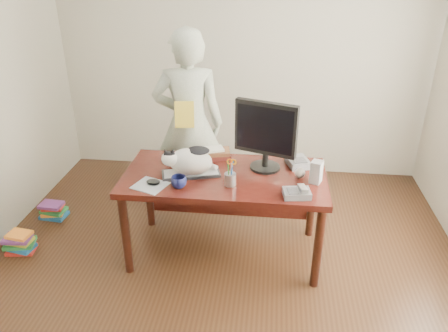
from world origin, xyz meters
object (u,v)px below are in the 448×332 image
book_pile_a (20,243)px  mouse (153,182)px  pen_cup (230,178)px  person (189,125)px  keyboard (191,173)px  coffee_mug (179,182)px  book_stack (216,153)px  desk (226,186)px  calculator (298,162)px  cat (189,160)px  phone (297,193)px  book_pile_b (53,210)px  speaker (316,172)px  monitor (266,132)px  baseball (300,173)px

book_pile_a → mouse: bearing=-1.2°
pen_cup → person: (-0.48, 0.86, 0.08)m
keyboard → person: (-0.15, 0.73, 0.13)m
coffee_mug → book_stack: bearing=69.6°
desk → book_stack: (-0.11, 0.23, 0.19)m
desk → calculator: calculator is taller
cat → phone: size_ratio=2.06×
book_stack → book_pile_a: 1.86m
pen_cup → mouse: 0.58m
book_stack → calculator: bearing=-20.9°
person → book_pile_b: size_ratio=6.90×
pen_cup → book_pile_b: pen_cup is taller
coffee_mug → book_stack: coffee_mug is taller
mouse → speaker: (1.22, 0.18, 0.06)m
phone → person: 1.38m
phone → calculator: size_ratio=0.85×
monitor → book_pile_a: monitor is taller
phone → speaker: (0.15, 0.23, 0.06)m
phone → book_pile_a: 2.41m
calculator → keyboard: bearing=-179.7°
cat → speaker: 0.98m
speaker → book_stack: size_ratio=0.64×
coffee_mug → book_pile_b: 1.69m
keyboard → desk: bearing=8.2°
mouse → baseball: 1.13m
keyboard → pen_cup: pen_cup is taller
keyboard → phone: (0.82, -0.24, 0.02)m
person → book_pile_b: person is taller
keyboard → book_stack: (0.15, 0.35, 0.03)m
person → phone: bearing=127.1°
coffee_mug → mouse: bearing=174.0°
book_pile_b → speaker: bearing=-9.3°
desk → book_pile_a: size_ratio=5.92×
calculator → person: bearing=137.7°
coffee_mug → phone: coffee_mug is taller
mouse → book_stack: 0.67m
person → desk: bearing=116.1°
calculator → person: person is taller
baseball → book_pile_a: bearing=-174.7°
keyboard → pen_cup: size_ratio=2.18×
person → book_pile_a: bearing=25.7°
person → cat: bearing=92.6°
desk → cat: 0.41m
calculator → person: (-0.99, 0.46, 0.11)m
coffee_mug → book_pile_a: 1.60m
cat → coffee_mug: cat is taller
baseball → book_pile_b: size_ratio=0.31×
desk → person: person is taller
monitor → mouse: 0.95m
speaker → person: bearing=168.6°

